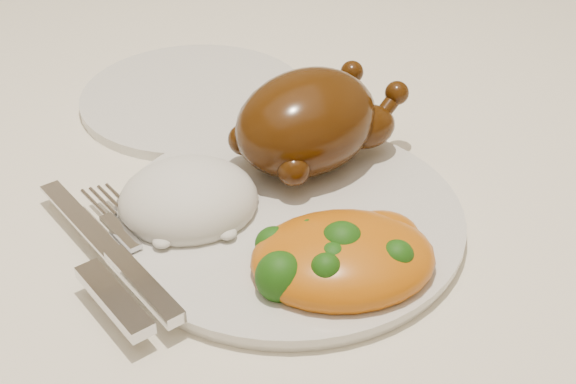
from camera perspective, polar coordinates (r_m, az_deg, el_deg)
name	(u,v)px	position (r m, az deg, el deg)	size (l,w,h in m)	color
dining_table	(115,258)	(0.76, -12.23, -4.58)	(1.60, 0.90, 0.76)	brown
tablecloth	(104,193)	(0.71, -12.95, -0.06)	(1.73, 1.03, 0.18)	white
dinner_plate	(288,220)	(0.61, 0.00, -1.97)	(0.26, 0.26, 0.01)	silver
side_plate	(194,97)	(0.78, -6.67, 6.70)	(0.22, 0.22, 0.01)	silver
roast_chicken	(310,120)	(0.64, 1.57, 5.12)	(0.17, 0.13, 0.08)	#462307
rice_mound	(189,201)	(0.61, -7.09, -0.61)	(0.12, 0.11, 0.05)	white
mac_and_cheese	(343,256)	(0.55, 3.94, -4.59)	(0.15, 0.13, 0.05)	#CE5B0D
cutlery	(118,268)	(0.56, -12.01, -5.28)	(0.06, 0.19, 0.01)	#BCBCC3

